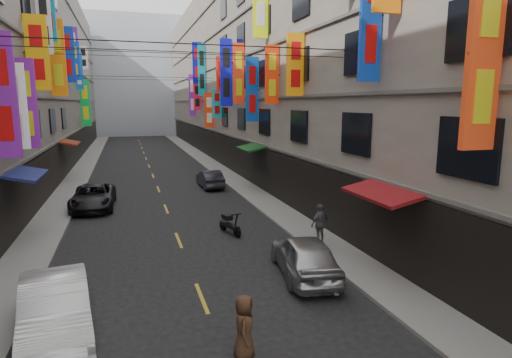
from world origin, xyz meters
TOP-DOWN VIEW (x-y plane):
  - sidewalk_left at (-6.00, 42.00)m, footprint 2.00×90.00m
  - sidewalk_right at (6.00, 42.00)m, footprint 2.00×90.00m
  - building_row_right at (11.99, 42.00)m, footprint 10.14×90.00m
  - haze_block at (0.00, 92.00)m, footprint 18.00×8.00m
  - shop_signage at (-0.14, 35.22)m, footprint 14.00×55.00m
  - street_awnings at (-1.26, 26.00)m, footprint 13.99×35.20m
  - overhead_cables at (0.00, 30.00)m, footprint 14.00×38.04m
  - lane_markings at (0.00, 39.00)m, footprint 0.12×80.20m
  - scooter_far_right at (2.41, 24.30)m, footprint 0.74×1.76m
  - car_left_mid at (-4.00, 16.86)m, footprint 2.27×4.85m
  - car_left_far at (-4.00, 31.33)m, footprint 2.46×5.06m
  - car_right_mid at (3.78, 18.69)m, footprint 2.35×4.58m
  - car_right_far at (3.66, 35.59)m, footprint 1.45×3.90m
  - pedestrian_rfar at (5.67, 21.43)m, footprint 1.15×0.90m
  - pedestrian_crossing at (0.43, 14.50)m, footprint 0.76×0.91m

SIDE VIEW (x-z plane):
  - lane_markings at x=0.00m, z-range 0.00..0.01m
  - sidewalk_left at x=-6.00m, z-range 0.00..0.12m
  - sidewalk_right at x=6.00m, z-range 0.00..0.12m
  - scooter_far_right at x=2.41m, z-range -0.13..1.01m
  - car_right_far at x=3.66m, z-range 0.00..1.27m
  - car_left_far at x=-4.00m, z-range 0.00..1.39m
  - car_right_mid at x=3.78m, z-range 0.00..1.49m
  - car_left_mid at x=-4.00m, z-range 0.00..1.54m
  - pedestrian_crossing at x=0.43m, z-range 0.00..1.60m
  - pedestrian_rfar at x=5.67m, z-range 0.12..1.85m
  - street_awnings at x=-1.26m, z-range 2.80..3.20m
  - overhead_cables at x=0.00m, z-range 8.18..9.42m
  - shop_signage at x=-0.14m, z-range 2.96..15.16m
  - building_row_right at x=11.99m, z-range -0.01..18.99m
  - haze_block at x=0.00m, z-range 0.00..22.00m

